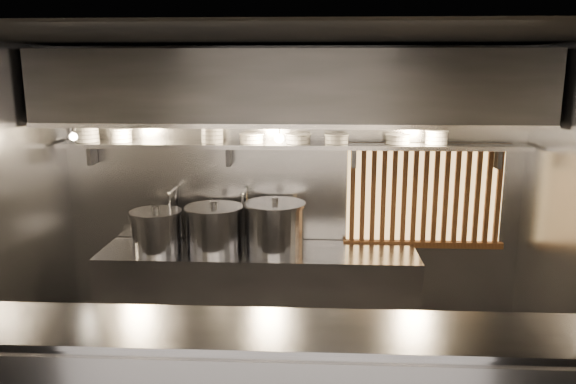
# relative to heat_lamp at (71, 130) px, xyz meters

# --- Properties ---
(ceiling) EXTENTS (4.50, 4.50, 0.00)m
(ceiling) POSITION_rel_heat_lamp_xyz_m (1.90, -0.85, 0.73)
(ceiling) COLOR black
(ceiling) RESTS_ON wall_back
(wall_back) EXTENTS (4.50, 0.00, 4.50)m
(wall_back) POSITION_rel_heat_lamp_xyz_m (1.90, 0.65, -0.67)
(wall_back) COLOR gray
(wall_back) RESTS_ON floor
(cooking_bench) EXTENTS (3.00, 0.70, 0.90)m
(cooking_bench) POSITION_rel_heat_lamp_xyz_m (1.60, 0.28, -1.62)
(cooking_bench) COLOR #9B9BA0
(cooking_bench) RESTS_ON floor
(bowl_shelf) EXTENTS (4.40, 0.34, 0.04)m
(bowl_shelf) POSITION_rel_heat_lamp_xyz_m (1.90, 0.47, -0.19)
(bowl_shelf) COLOR #9B9BA0
(bowl_shelf) RESTS_ON wall_back
(exhaust_hood) EXTENTS (4.40, 0.81, 0.65)m
(exhaust_hood) POSITION_rel_heat_lamp_xyz_m (1.90, 0.25, 0.36)
(exhaust_hood) COLOR #2D2D30
(exhaust_hood) RESTS_ON ceiling
(wood_screen) EXTENTS (1.56, 0.09, 1.04)m
(wood_screen) POSITION_rel_heat_lamp_xyz_m (3.20, 0.60, -0.69)
(wood_screen) COLOR #F2BF6D
(wood_screen) RESTS_ON wall_back
(faucet_left) EXTENTS (0.04, 0.30, 0.50)m
(faucet_left) POSITION_rel_heat_lamp_xyz_m (0.75, 0.52, -0.76)
(faucet_left) COLOR silver
(faucet_left) RESTS_ON wall_back
(faucet_right) EXTENTS (0.04, 0.30, 0.50)m
(faucet_right) POSITION_rel_heat_lamp_xyz_m (1.45, 0.52, -0.76)
(faucet_right) COLOR silver
(faucet_right) RESTS_ON wall_back
(heat_lamp) EXTENTS (0.25, 0.35, 0.20)m
(heat_lamp) POSITION_rel_heat_lamp_xyz_m (0.00, 0.00, 0.00)
(heat_lamp) COLOR #9B9BA0
(heat_lamp) RESTS_ON exhaust_hood
(pendant_bulb) EXTENTS (0.09, 0.09, 0.19)m
(pendant_bulb) POSITION_rel_heat_lamp_xyz_m (1.80, 0.35, -0.11)
(pendant_bulb) COLOR #2D2D30
(pendant_bulb) RESTS_ON exhaust_hood
(stock_pot_left) EXTENTS (0.62, 0.62, 0.46)m
(stock_pot_left) POSITION_rel_heat_lamp_xyz_m (1.18, 0.32, -0.96)
(stock_pot_left) COLOR #9B9BA0
(stock_pot_left) RESTS_ON cooking_bench
(stock_pot_mid) EXTENTS (0.63, 0.63, 0.43)m
(stock_pot_mid) POSITION_rel_heat_lamp_xyz_m (0.64, 0.24, -0.97)
(stock_pot_mid) COLOR #9B9BA0
(stock_pot_mid) RESTS_ON cooking_bench
(stock_pot_right) EXTENTS (0.60, 0.60, 0.50)m
(stock_pot_right) POSITION_rel_heat_lamp_xyz_m (1.76, 0.32, -0.94)
(stock_pot_right) COLOR #9B9BA0
(stock_pot_right) RESTS_ON cooking_bench
(bowl_stack_0) EXTENTS (0.24, 0.24, 0.17)m
(bowl_stack_0) POSITION_rel_heat_lamp_xyz_m (-0.05, 0.47, -0.08)
(bowl_stack_0) COLOR silver
(bowl_stack_0) RESTS_ON bowl_shelf
(bowl_stack_1) EXTENTS (0.21, 0.21, 0.13)m
(bowl_stack_1) POSITION_rel_heat_lamp_xyz_m (0.28, 0.47, -0.10)
(bowl_stack_1) COLOR silver
(bowl_stack_1) RESTS_ON bowl_shelf
(bowl_stack_2) EXTENTS (0.22, 0.22, 0.17)m
(bowl_stack_2) POSITION_rel_heat_lamp_xyz_m (1.15, 0.47, -0.08)
(bowl_stack_2) COLOR silver
(bowl_stack_2) RESTS_ON bowl_shelf
(bowl_stack_3) EXTENTS (0.24, 0.24, 0.09)m
(bowl_stack_3) POSITION_rel_heat_lamp_xyz_m (1.53, 0.47, -0.12)
(bowl_stack_3) COLOR silver
(bowl_stack_3) RESTS_ON bowl_shelf
(bowl_stack_4) EXTENTS (0.24, 0.24, 0.09)m
(bowl_stack_4) POSITION_rel_heat_lamp_xyz_m (1.97, 0.47, -0.12)
(bowl_stack_4) COLOR silver
(bowl_stack_4) RESTS_ON bowl_shelf
(bowl_stack_5) EXTENTS (0.23, 0.23, 0.09)m
(bowl_stack_5) POSITION_rel_heat_lamp_xyz_m (2.33, 0.47, -0.12)
(bowl_stack_5) COLOR silver
(bowl_stack_5) RESTS_ON bowl_shelf
(bowl_stack_6) EXTENTS (0.24, 0.24, 0.09)m
(bowl_stack_6) POSITION_rel_heat_lamp_xyz_m (2.90, 0.47, -0.12)
(bowl_stack_6) COLOR silver
(bowl_stack_6) RESTS_ON bowl_shelf
(bowl_stack_7) EXTENTS (0.22, 0.22, 0.13)m
(bowl_stack_7) POSITION_rel_heat_lamp_xyz_m (3.25, 0.47, -0.10)
(bowl_stack_7) COLOR silver
(bowl_stack_7) RESTS_ON bowl_shelf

